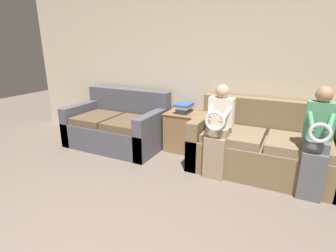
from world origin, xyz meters
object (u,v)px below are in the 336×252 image
Objects in this scene: couch_side at (118,127)px; book_stack at (184,108)px; child_left_seated at (218,127)px; child_right_seated at (317,139)px; side_shelf at (184,131)px; couch_main at (265,148)px.

couch_side is 4.99× the size of book_stack.
child_right_seated is (1.09, 0.01, 0.03)m from child_left_seated.
couch_side is at bearing -166.81° from book_stack.
child_left_seated is 0.96× the size of child_right_seated.
couch_main is at bearing -8.68° from side_shelf.
child_left_seated is at bearing -179.66° from child_right_seated.
couch_side is at bearing 169.94° from child_left_seated.
couch_main is 2.34m from couch_side.
book_stack is at bearing 13.19° from couch_side.
child_right_seated reaches higher than couch_side.
side_shelf is (-1.79, 0.57, -0.36)m from child_right_seated.
child_left_seated is at bearing -39.11° from book_stack.
child_left_seated is (1.80, -0.32, 0.34)m from couch_side.
child_left_seated reaches higher than couch_side.
couch_side reaches higher than side_shelf.
side_shelf is at bearing 140.73° from child_left_seated.
side_shelf is at bearing 13.18° from couch_side.
child_left_seated is at bearing -144.78° from couch_main.
child_right_seated is at bearing -17.60° from side_shelf.
child_right_seated reaches higher than child_left_seated.
child_left_seated is 1.89× the size of side_shelf.
side_shelf is at bearing 171.32° from couch_main.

